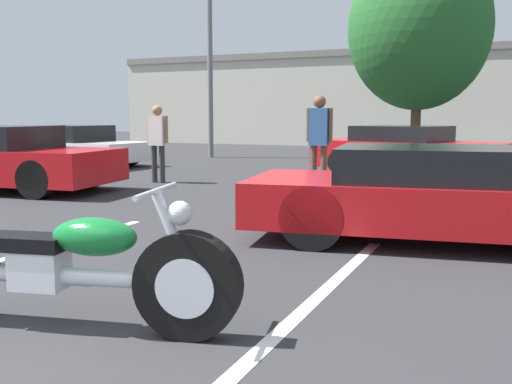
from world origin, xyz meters
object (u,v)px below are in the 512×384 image
Objects in this scene: parked_car_mid_right_row at (407,152)px; spectator_near_motorcycle at (158,137)px; tree_background at (419,29)px; parked_car_left_row at (74,146)px; light_pole at (212,32)px; motorcycle at (58,268)px; show_car_hood_open at (444,194)px; parked_car_mid_left_row at (3,159)px; spectator_by_show_car at (319,134)px.

spectator_near_motorcycle is at bearing -126.21° from parked_car_mid_right_row.
tree_background reaches higher than parked_car_left_row.
light_pole is at bearing -165.77° from tree_background.
motorcycle is (0.11, -16.14, -3.74)m from tree_background.
tree_background is 12.96m from show_car_hood_open.
parked_car_left_row is at bearing 141.45° from show_car_hood_open.
spectator_near_motorcycle is at bearing 141.21° from show_car_hood_open.
parked_car_mid_right_row is (6.72, 5.85, -0.02)m from parked_car_mid_left_row.
parked_car_mid_left_row is at bearing 127.33° from motorcycle.
parked_car_left_row is (-8.70, -6.13, -3.62)m from tree_background.
parked_car_left_row is 2.45× the size of spectator_by_show_car.
parked_car_left_row is 5.29m from spectator_near_motorcycle.
light_pole is at bearing 101.66° from motorcycle.
light_pole is 14.22m from show_car_hood_open.
spectator_near_motorcycle is at bearing 106.30° from motorcycle.
parked_car_mid_right_row reaches higher than motorcycle.
parked_car_mid_left_row is 1.02× the size of parked_car_left_row.
motorcycle is 0.54× the size of show_car_hood_open.
tree_background is at bearing 14.23° from light_pole.
parked_car_mid_left_row reaches higher than motorcycle.
tree_background is at bearing 39.61° from parked_car_left_row.
spectator_by_show_car is (3.64, -0.02, 0.11)m from spectator_near_motorcycle.
parked_car_mid_right_row is (0.60, -5.13, -3.58)m from tree_background.
motorcycle is 1.39× the size of spectator_by_show_car.
light_pole is 6.18m from parked_car_left_row.
light_pole is 1.14× the size of tree_background.
show_car_hood_open is at bearing -50.40° from light_pole.
tree_background reaches higher than parked_car_mid_right_row.
parked_car_mid_left_row is (0.43, -9.32, -3.63)m from light_pole.
motorcycle is at bearing -46.79° from parked_car_mid_left_row.
parked_car_mid_left_row is (-6.23, 5.16, 0.18)m from motorcycle.
tree_background is (6.55, 1.66, -0.07)m from light_pole.
motorcycle is 0.56× the size of parked_car_mid_left_row.
spectator_near_motorcycle is at bearing 179.76° from spectator_by_show_car.
show_car_hood_open is 12.51m from parked_car_left_row.
light_pole is at bearing 130.95° from spectator_by_show_car.
show_car_hood_open is at bearing -53.23° from spectator_by_show_car.
parked_car_mid_right_row is at bearing 73.63° from spectator_by_show_car.
tree_background reaches higher than motorcycle.
spectator_near_motorcycle is (-4.19, 7.46, 0.56)m from motorcycle.
tree_background is 1.48× the size of parked_car_mid_left_row.
motorcycle is 4.43m from show_car_hood_open.
parked_car_mid_left_row is 2.49× the size of spectator_by_show_car.
light_pole is at bearing 170.75° from parked_car_mid_right_row.
tree_background is at bearing 113.32° from parked_car_mid_right_row.
parked_car_left_row is at bearing -144.84° from tree_background.
parked_car_left_row is at bearing 110.79° from parked_car_mid_left_row.
show_car_hood_open reaches higher than parked_car_mid_left_row.
spectator_by_show_car is at bearing -89.70° from parked_car_mid_right_row.
spectator_near_motorcycle is at bearing -24.53° from parked_car_left_row.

